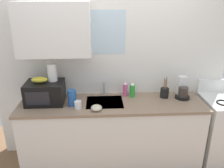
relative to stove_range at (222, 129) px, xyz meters
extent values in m
cube|color=white|center=(-1.51, 0.35, 0.79)|extent=(3.10, 0.10, 2.50)
cube|color=white|center=(-2.18, 0.14, 1.33)|extent=(0.86, 0.32, 0.62)
cube|color=silver|center=(-1.60, 0.31, 1.27)|extent=(0.56, 0.02, 0.55)
cube|color=white|center=(-1.51, 0.00, -0.03)|extent=(2.30, 0.60, 0.86)
cube|color=#8C725B|center=(-1.51, 0.00, 0.42)|extent=(2.33, 0.63, 0.03)
cube|color=#9EA0A5|center=(-1.60, 0.02, 0.37)|extent=(0.46, 0.38, 0.14)
cylinder|color=#B2B5BA|center=(-1.60, 0.24, 0.54)|extent=(0.03, 0.03, 0.19)
cube|color=white|center=(0.00, 0.00, -0.01)|extent=(0.60, 0.60, 0.90)
torus|color=black|center=(-0.12, -0.10, 0.45)|extent=(0.17, 0.17, 0.02)
cube|color=white|center=(0.00, 0.28, 0.53)|extent=(0.60, 0.04, 0.18)
cube|color=black|center=(-2.34, 0.05, 0.58)|extent=(0.46, 0.34, 0.27)
cube|color=black|center=(-2.39, -0.13, 0.58)|extent=(0.28, 0.01, 0.17)
ellipsoid|color=gold|center=(-2.39, 0.05, 0.75)|extent=(0.20, 0.11, 0.07)
cylinder|color=white|center=(-2.24, 0.10, 0.82)|extent=(0.11, 0.11, 0.22)
cylinder|color=black|center=(-0.58, 0.08, 0.46)|extent=(0.19, 0.19, 0.03)
cylinder|color=#3F332D|center=(-0.58, 0.07, 0.54)|extent=(0.12, 0.12, 0.13)
cube|color=silver|center=(-0.58, 0.15, 0.59)|extent=(0.11, 0.09, 0.26)
cylinder|color=#E55999|center=(-1.32, 0.20, 0.53)|extent=(0.06, 0.06, 0.17)
cone|color=white|center=(-1.32, 0.20, 0.63)|extent=(0.05, 0.05, 0.04)
cylinder|color=green|center=(-1.23, 0.17, 0.53)|extent=(0.07, 0.07, 0.17)
cone|color=white|center=(-1.23, 0.17, 0.63)|extent=(0.05, 0.05, 0.04)
cylinder|color=#2659A5|center=(-2.00, -0.05, 0.54)|extent=(0.10, 0.10, 0.20)
cylinder|color=white|center=(-1.92, -0.14, 0.49)|extent=(0.08, 0.08, 0.09)
cylinder|color=black|center=(-0.81, 0.12, 0.51)|extent=(0.11, 0.11, 0.13)
cylinder|color=olive|center=(-0.82, 0.12, 0.59)|extent=(0.01, 0.01, 0.23)
cylinder|color=olive|center=(-0.79, 0.13, 0.60)|extent=(0.02, 0.03, 0.24)
cylinder|color=olive|center=(-0.81, 0.10, 0.59)|extent=(0.03, 0.03, 0.22)
ellipsoid|color=beige|center=(-1.70, -0.20, 0.47)|extent=(0.13, 0.13, 0.06)
camera|label=1|loc=(-1.65, -2.58, 1.69)|focal=36.33mm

